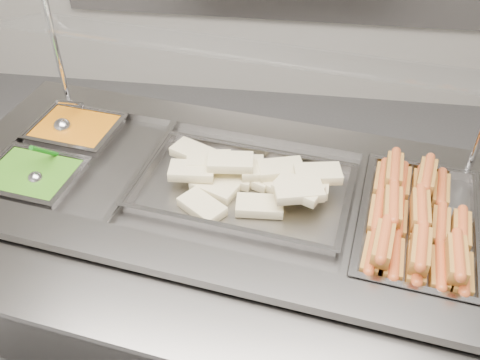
# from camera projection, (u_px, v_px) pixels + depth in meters

# --- Properties ---
(steam_counter) EXTENTS (2.03, 1.14, 0.92)m
(steam_counter) POSITION_uv_depth(u_px,v_px,m) (228.00, 271.00, 2.11)
(steam_counter) COLOR slate
(steam_counter) RESTS_ON ground
(tray_rail) EXTENTS (1.86, 0.65, 0.05)m
(tray_rail) POSITION_uv_depth(u_px,v_px,m) (168.00, 315.00, 1.47)
(tray_rail) COLOR slate
(tray_rail) RESTS_ON steam_counter
(sneeze_guard) EXTENTS (1.72, 0.56, 0.45)m
(sneeze_guard) POSITION_uv_depth(u_px,v_px,m) (245.00, 53.00, 1.74)
(sneeze_guard) COLOR silver
(sneeze_guard) RESTS_ON steam_counter
(pan_hotdogs) EXTENTS (0.43, 0.61, 0.10)m
(pan_hotdogs) POSITION_uv_depth(u_px,v_px,m) (417.00, 230.00, 1.70)
(pan_hotdogs) COLOR gray
(pan_hotdogs) RESTS_ON steam_counter
(pan_wraps) EXTENTS (0.75, 0.51, 0.07)m
(pan_wraps) POSITION_uv_depth(u_px,v_px,m) (243.00, 192.00, 1.82)
(pan_wraps) COLOR gray
(pan_wraps) RESTS_ON steam_counter
(pan_beans) EXTENTS (0.34, 0.29, 0.10)m
(pan_beans) POSITION_uv_depth(u_px,v_px,m) (77.00, 135.00, 2.09)
(pan_beans) COLOR gray
(pan_beans) RESTS_ON steam_counter
(pan_peas) EXTENTS (0.34, 0.29, 0.10)m
(pan_peas) POSITION_uv_depth(u_px,v_px,m) (34.00, 183.00, 1.88)
(pan_peas) COLOR gray
(pan_peas) RESTS_ON steam_counter
(hotdogs_in_buns) EXTENTS (0.36, 0.57, 0.12)m
(hotdogs_in_buns) POSITION_uv_depth(u_px,v_px,m) (415.00, 221.00, 1.67)
(hotdogs_in_buns) COLOR #A96423
(hotdogs_in_buns) RESTS_ON pan_hotdogs
(tortilla_wraps) EXTENTS (0.61, 0.39, 0.10)m
(tortilla_wraps) POSITION_uv_depth(u_px,v_px,m) (253.00, 177.00, 1.81)
(tortilla_wraps) COLOR beige
(tortilla_wraps) RESTS_ON pan_wraps
(ladle) EXTENTS (0.07, 0.20, 0.15)m
(ladle) POSITION_uv_depth(u_px,v_px,m) (63.00, 126.00, 2.06)
(ladle) COLOR silver
(ladle) RESTS_ON pan_beans
(serving_spoon) EXTENTS (0.06, 0.17, 0.15)m
(serving_spoon) POSITION_uv_depth(u_px,v_px,m) (38.00, 174.00, 1.83)
(serving_spoon) COLOR silver
(serving_spoon) RESTS_ON pan_peas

